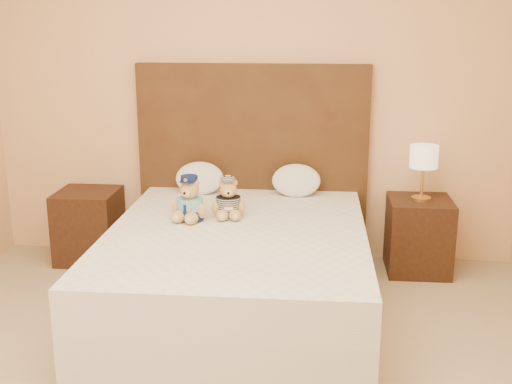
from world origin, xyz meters
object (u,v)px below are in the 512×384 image
teddy_prisoner (228,198)px  pillow_left (199,177)px  bed (237,271)px  nightstand_left (89,226)px  pillow_right (296,179)px  teddy_police (190,198)px  lamp (424,159)px  nightstand_right (418,235)px

teddy_prisoner → pillow_left: bearing=108.3°
bed → nightstand_left: size_ratio=3.64×
pillow_right → bed: bearing=-112.4°
nightstand_left → teddy_police: teddy_police is taller
teddy_prisoner → nightstand_left: bearing=146.0°
lamp → teddy_prisoner: (-1.34, -0.55, -0.17)m
lamp → pillow_left: 1.64m
nightstand_right → teddy_police: bearing=-158.2°
bed → teddy_police: (-0.33, 0.17, 0.42)m
teddy_police → teddy_prisoner: (0.24, 0.08, -0.02)m
bed → teddy_prisoner: size_ratio=7.61×
teddy_prisoner → pillow_right: 0.72m
nightstand_right → pillow_right: size_ratio=1.54×
nightstand_right → teddy_police: (-1.58, -0.63, 0.42)m
nightstand_right → lamp: lamp is taller
teddy_prisoner → pillow_left: (-0.30, 0.58, -0.00)m
nightstand_left → pillow_right: pillow_right is taller
teddy_police → pillow_right: bearing=58.7°
teddy_prisoner → pillow_right: (0.43, 0.58, -0.01)m
lamp → nightstand_left: bearing=180.0°
lamp → teddy_police: size_ratio=1.36×
nightstand_right → teddy_prisoner: 1.50m
bed → nightstand_left: same height
lamp → pillow_left: lamp is taller
bed → lamp: (1.25, 0.80, 0.57)m
teddy_police → nightstand_left: bearing=159.8°
nightstand_right → lamp: 0.57m
lamp → pillow_right: size_ratio=1.12×
pillow_left → pillow_right: pillow_left is taller
lamp → pillow_right: lamp is taller
pillow_right → pillow_left: bearing=180.0°
teddy_prisoner → pillow_right: size_ratio=0.73×
bed → teddy_police: bearing=152.5°
teddy_prisoner → pillow_left: size_ratio=0.73×
pillow_left → teddy_prisoner: bearing=-63.1°
bed → pillow_right: 0.98m
teddy_prisoner → pillow_right: bearing=45.1°
bed → teddy_prisoner: (-0.09, 0.25, 0.41)m
nightstand_right → teddy_prisoner: teddy_prisoner is taller
teddy_prisoner → nightstand_right: bearing=13.8°
nightstand_left → teddy_prisoner: (1.16, -0.55, 0.41)m
teddy_police → pillow_left: (-0.05, 0.66, -0.02)m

